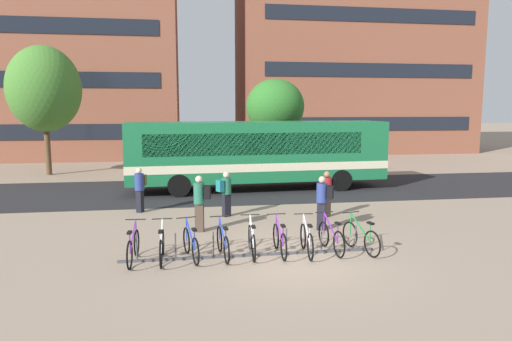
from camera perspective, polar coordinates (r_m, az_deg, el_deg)
name	(u,v)px	position (r m, az deg, el deg)	size (l,w,h in m)	color
ground	(292,259)	(12.08, 4.46, -10.79)	(200.00, 200.00, 0.00)	gray
bus_lane_asphalt	(243,190)	(21.84, -1.65, -2.38)	(80.00, 7.20, 0.01)	#232326
city_bus	(259,152)	(21.71, 0.36, 2.28)	(12.13, 3.16, 3.20)	#196B3D
bike_rack	(250,253)	(12.19, -0.71, -10.12)	(6.70, 0.13, 0.70)	#47474C
parked_bicycle_purple_0	(133,248)	(12.04, -14.92, -9.17)	(0.52, 1.72, 0.99)	black
parked_bicycle_white_1	(162,247)	(11.95, -11.54, -9.19)	(0.52, 1.72, 0.99)	black
parked_bicycle_blue_2	(191,245)	(11.99, -8.05, -9.05)	(0.56, 1.69, 0.99)	black
parked_bicycle_blue_3	(223,243)	(12.03, -4.11, -8.94)	(0.52, 1.72, 0.99)	black
parked_bicycle_white_4	(252,241)	(12.16, -0.52, -8.73)	(0.52, 1.72, 0.99)	black
parked_bicycle_purple_5	(280,240)	(12.26, 2.94, -8.60)	(0.52, 1.72, 0.99)	black
parked_bicycle_silver_6	(307,240)	(12.33, 6.26, -8.55)	(0.52, 1.72, 0.99)	black
parked_bicycle_purple_7	(331,238)	(12.63, 9.25, -8.21)	(0.52, 1.72, 0.99)	black
parked_bicycle_green_8	(361,238)	(12.79, 12.80, -8.10)	(0.59, 1.69, 0.99)	black
commuter_teal_pack_0	(225,191)	(16.36, -3.79, -2.53)	(0.60, 0.52, 1.61)	black
commuter_black_pack_1	(327,191)	(16.50, 8.80, -2.46)	(0.60, 0.55, 1.63)	#47382D
commuter_black_pack_2	(323,199)	(14.67, 8.26, -3.51)	(0.60, 0.51, 1.72)	black
commuter_olive_pack_3	(140,187)	(17.58, -14.14, -1.93)	(0.48, 0.60, 1.66)	black
commuter_black_pack_4	(200,200)	(14.42, -6.89, -3.58)	(0.57, 0.41, 1.76)	#47382D
street_tree_0	(44,89)	(29.06, -24.69, 9.12)	(4.04, 4.04, 7.33)	brown
street_tree_1	(275,107)	(27.24, 2.38, 7.83)	(3.40, 3.40, 5.53)	brown
building_left_wing	(60,44)	(42.26, -23.01, 14.21)	(18.83, 13.27, 18.12)	brown
building_right_wing	(350,31)	(44.12, 11.58, 16.50)	(19.76, 10.38, 21.40)	brown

